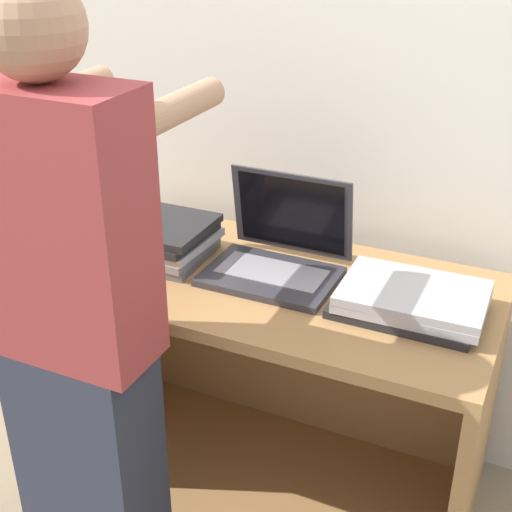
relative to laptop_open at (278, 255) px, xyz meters
name	(u,v)px	position (x,y,z in m)	size (l,w,h in m)	color
wall_back	(328,97)	(0.00, 0.38, 0.37)	(8.00, 0.05, 2.40)	silver
cart	(279,376)	(0.00, 0.03, -0.44)	(1.29, 0.65, 0.77)	#A87A47
laptop_open	(278,255)	(0.00, 0.00, 0.00)	(0.37, 0.31, 0.28)	#333338
laptop_stack_left	(148,236)	(-0.40, -0.05, 0.00)	(0.39, 0.29, 0.12)	slate
laptop_stack_right	(411,300)	(0.40, -0.06, -0.02)	(0.39, 0.27, 0.07)	#232326
person	(76,336)	(-0.27, -0.58, -0.01)	(0.40, 0.53, 1.64)	#2D3342
inventory_tag	(136,225)	(-0.40, -0.12, 0.06)	(0.06, 0.02, 0.01)	red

